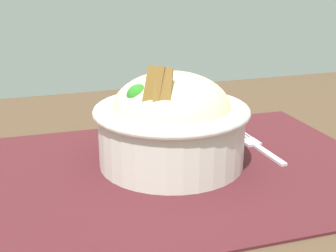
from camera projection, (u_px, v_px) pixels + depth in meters
The scene contains 4 objects.
table at pixel (177, 213), 0.57m from camera, with size 1.20×0.86×0.71m.
placemat at pixel (187, 167), 0.56m from camera, with size 0.48×0.36×0.00m, color #47191E.
bowl at pixel (168, 122), 0.55m from camera, with size 0.20×0.20×0.13m.
fork at pixel (257, 146), 0.61m from camera, with size 0.02×0.12×0.00m.
Camera 1 is at (-0.17, -0.47, 0.94)m, focal length 46.74 mm.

